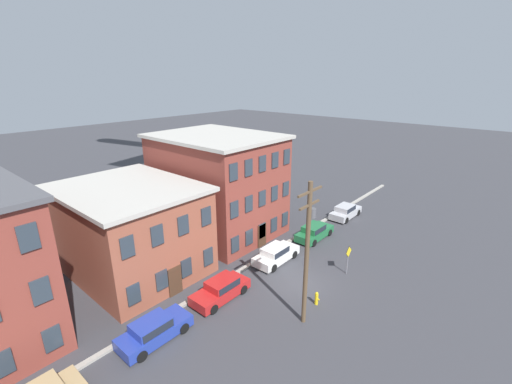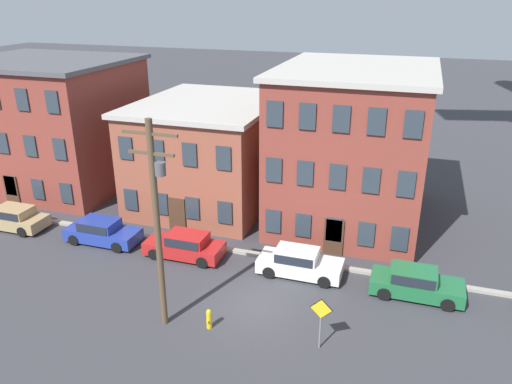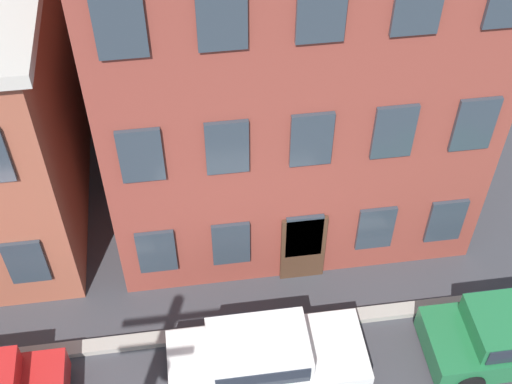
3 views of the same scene
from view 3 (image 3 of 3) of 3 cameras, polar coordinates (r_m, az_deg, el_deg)
The scene contains 2 objects.
kerb_strip at distance 17.34m, azimuth -4.33°, elevation -11.26°, with size 56.00×0.36×0.16m, color #9E998E.
car_white at distance 16.21m, azimuth 0.64°, elevation -13.07°, with size 4.40×1.92×1.43m.
Camera 3 is at (0.04, -4.67, 14.80)m, focal length 50.00 mm.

